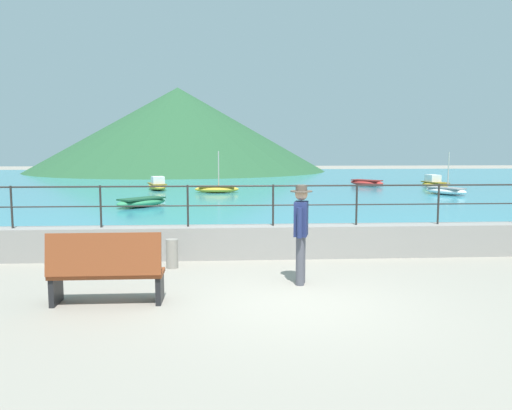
{
  "coord_description": "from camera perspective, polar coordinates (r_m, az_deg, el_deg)",
  "views": [
    {
      "loc": [
        -1.07,
        -7.71,
        2.39
      ],
      "look_at": [
        -0.34,
        3.7,
        1.1
      ],
      "focal_mm": 35.7,
      "sensor_mm": 36.0,
      "label": 1
    }
  ],
  "objects": [
    {
      "name": "boat_3",
      "position": [
        20.62,
        -12.68,
        0.33
      ],
      "size": [
        2.22,
        2.3,
        0.36
      ],
      "color": "#338C59",
      "rests_on": "lake_water"
    },
    {
      "name": "boat_5",
      "position": [
        28.82,
        -11.0,
        2.2
      ],
      "size": [
        1.55,
        2.46,
        0.76
      ],
      "color": "gold",
      "rests_on": "lake_water"
    },
    {
      "name": "boat_4",
      "position": [
        27.21,
        20.5,
        1.54
      ],
      "size": [
        1.88,
        2.45,
        2.12
      ],
      "color": "white",
      "rests_on": "lake_water"
    },
    {
      "name": "railing",
      "position": [
        11.01,
        1.93,
        0.88
      ],
      "size": [
        18.44,
        0.04,
        0.9
      ],
      "color": "#282623",
      "rests_on": "promenade_wall"
    },
    {
      "name": "boat_2",
      "position": [
        32.17,
        12.3,
        2.48
      ],
      "size": [
        2.18,
        2.33,
        0.36
      ],
      "color": "red",
      "rests_on": "lake_water"
    },
    {
      "name": "lake_water",
      "position": [
        33.65,
        -1.84,
        2.4
      ],
      "size": [
        64.0,
        44.32,
        0.06
      ],
      "primitive_type": "cube",
      "color": "teal",
      "rests_on": "ground"
    },
    {
      "name": "boat_1",
      "position": [
        26.6,
        -4.41,
        1.82
      ],
      "size": [
        2.34,
        1.0,
        2.16
      ],
      "color": "gold",
      "rests_on": "lake_water"
    },
    {
      "name": "promenade_wall",
      "position": [
        11.15,
        1.91,
        -4.11
      ],
      "size": [
        20.0,
        0.56,
        0.7
      ],
      "primitive_type": "cube",
      "color": "gray",
      "rests_on": "ground"
    },
    {
      "name": "person_walking",
      "position": [
        8.92,
        5.06,
        -2.7
      ],
      "size": [
        0.38,
        0.55,
        1.75
      ],
      "color": "#4C4C56",
      "rests_on": "ground"
    },
    {
      "name": "ground_plane",
      "position": [
        8.14,
        4.13,
        -10.64
      ],
      "size": [
        120.0,
        120.0,
        0.0
      ],
      "primitive_type": "plane",
      "color": "gray"
    },
    {
      "name": "bollard",
      "position": [
        10.31,
        -9.39,
        -5.39
      ],
      "size": [
        0.24,
        0.24,
        0.58
      ],
      "primitive_type": "cylinder",
      "color": "gray",
      "rests_on": "ground"
    },
    {
      "name": "bench_main",
      "position": [
        8.11,
        -16.45,
        -6.87
      ],
      "size": [
        1.7,
        0.56,
        1.13
      ],
      "color": "brown",
      "rests_on": "ground"
    },
    {
      "name": "boat_0",
      "position": [
        31.47,
        19.37,
        2.3
      ],
      "size": [
        1.26,
        2.42,
        0.76
      ],
      "color": "gold",
      "rests_on": "lake_water"
    },
    {
      "name": "hill_main",
      "position": [
        52.92,
        -8.7,
        8.34
      ],
      "size": [
        29.96,
        29.96,
        8.45
      ],
      "primitive_type": "cone",
      "color": "#285633",
      "rests_on": "ground"
    }
  ]
}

